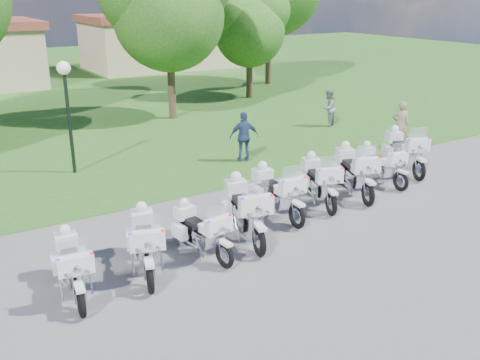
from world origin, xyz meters
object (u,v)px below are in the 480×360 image
motorcycle_4 (276,191)px  motorcycle_8 (404,150)px  bystander_c (244,137)px  motorcycle_6 (354,170)px  bystander_b (328,108)px  motorcycle_5 (319,180)px  motorcycle_3 (245,209)px  motorcycle_7 (380,164)px  lamp_post (66,89)px  motorcycle_0 (72,265)px  motorcycle_1 (145,241)px  motorcycle_2 (201,230)px  bystander_a (400,125)px

motorcycle_4 → motorcycle_8: bearing=-168.5°
motorcycle_4 → bystander_c: (1.85, 4.63, 0.22)m
motorcycle_6 → bystander_b: (4.89, 6.97, 0.12)m
motorcycle_4 → bystander_c: 4.99m
motorcycle_5 → motorcycle_8: bearing=-150.8°
motorcycle_4 → bystander_b: size_ratio=1.44×
motorcycle_5 → bystander_c: 4.52m
motorcycle_3 → bystander_c: size_ratio=1.43×
motorcycle_7 → lamp_post: bearing=-34.5°
motorcycle_3 → bystander_b: size_ratio=1.53×
motorcycle_0 → motorcycle_5: (7.45, 1.29, 0.05)m
motorcycle_8 → motorcycle_5: bearing=29.7°
motorcycle_1 → bystander_b: bearing=-128.5°
bystander_b → bystander_c: (-6.02, -2.49, 0.06)m
motorcycle_1 → motorcycle_6: (7.20, 1.18, 0.05)m
motorcycle_0 → bystander_c: bearing=-135.9°
motorcycle_2 → motorcycle_8: bearing=-175.6°
bystander_a → bystander_c: bystander_a is taller
motorcycle_3 → motorcycle_6: size_ratio=1.05×
motorcycle_7 → motorcycle_0: bearing=11.3°
motorcycle_4 → bystander_b: bearing=-134.8°
motorcycle_3 → motorcycle_5: (3.06, 0.86, -0.06)m
motorcycle_0 → bystander_a: bearing=-156.3°
motorcycle_2 → bystander_c: (4.68, 5.61, 0.30)m
motorcycle_6 → bystander_c: bearing=-55.5°
motorcycle_4 → bystander_c: bystander_c is taller
bystander_c → motorcycle_5: bearing=107.4°
lamp_post → motorcycle_3: bearing=-72.4°
motorcycle_1 → motorcycle_2: 1.39m
motorcycle_6 → bystander_c: bystander_c is taller
motorcycle_6 → motorcycle_3: bearing=31.6°
lamp_post → motorcycle_1: bearing=-93.4°
motorcycle_0 → bystander_b: bearing=-141.8°
motorcycle_8 → bystander_a: bearing=-114.5°
bystander_a → motorcycle_7: bearing=73.0°
motorcycle_8 → motorcycle_2: bearing=31.8°
motorcycle_0 → motorcycle_4: 5.97m
motorcycle_3 → motorcycle_0: bearing=20.5°
bystander_a → motorcycle_1: bearing=55.9°
motorcycle_0 → motorcycle_5: size_ratio=0.96×
motorcycle_0 → motorcycle_4: bearing=-161.6°
motorcycle_4 → motorcycle_2: bearing=22.1°
motorcycle_6 → bystander_c: 4.62m
motorcycle_2 → motorcycle_5: bearing=-173.6°
motorcycle_4 → bystander_b: (7.87, 7.13, 0.16)m
motorcycle_3 → motorcycle_4: 1.63m
motorcycle_8 → bystander_b: motorcycle_8 is taller
motorcycle_5 → motorcycle_8: (4.33, 0.75, 0.04)m
motorcycle_6 → motorcycle_2: bearing=31.3°
motorcycle_0 → lamp_post: lamp_post is taller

